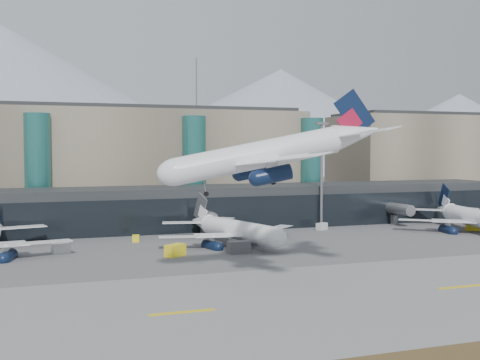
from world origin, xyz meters
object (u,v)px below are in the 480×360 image
Objects in this scene: veh_g at (252,233)px; jet_parked_mid at (230,223)px; veh_b at (136,238)px; veh_c at (239,247)px; veh_h at (175,250)px; lightmast_mid at (322,168)px; veh_a at (61,248)px; veh_e at (473,227)px; veh_d at (322,226)px; hero_jet at (279,145)px; jet_parked_right at (469,211)px.

jet_parked_mid is at bearing -88.65° from veh_g.
veh_b is 0.57× the size of veh_c.
veh_g is 0.65× the size of veh_h.
veh_h is (-42.36, -26.31, -13.37)m from lightmast_mid.
veh_a is 92.65m from veh_e.
veh_d is (29.09, 23.89, -0.31)m from veh_c.
hero_jet reaches higher than veh_c.
veh_c is (15.62, -20.10, 0.46)m from veh_b.
veh_g is (-21.15, -8.58, -13.70)m from lightmast_mid.
veh_h reaches higher than veh_g.
veh_h reaches higher than veh_e.
jet_parked_mid is (-28.65, -16.10, -10.31)m from lightmast_mid.
jet_parked_right is 62.59m from veh_c.
jet_parked_mid is 20.02m from veh_b.
jet_parked_mid is at bearing 78.97° from veh_c.
lightmast_mid is at bearing -69.68° from veh_b.
veh_c reaches higher than veh_h.
veh_c is 11.74m from veh_h.
jet_parked_mid is 11.83m from veh_c.
veh_g is (7.50, 7.51, -3.39)m from jet_parked_mid.
veh_b is (15.27, 9.19, -0.23)m from veh_a.
hero_jet is at bearing -152.48° from veh_d.
veh_a is at bearing -165.03° from lightmast_mid.
jet_parked_right is (63.31, 35.32, -15.29)m from hero_jet.
veh_g is at bearing -176.65° from veh_e.
jet_parked_mid is at bearing 175.73° from veh_d.
hero_jet is 30.04m from veh_c.
veh_a is at bearing 116.83° from veh_h.
hero_jet reaches higher than veh_g.
veh_b is at bearing -174.83° from veh_e.
veh_d is (-1.59, -3.47, -13.61)m from lightmast_mid.
lightmast_mid reaches higher than veh_d.
jet_parked_mid is at bearing -13.37° from veh_a.
veh_b is 0.82× the size of veh_e.
jet_parked_mid is at bearing -150.67° from lightmast_mid.
veh_a is 0.78× the size of veh_c.
jet_parked_mid is 33.07m from veh_a.
veh_b is 0.60× the size of veh_h.
jet_parked_right reaches higher than veh_g.
veh_a is 17.82m from veh_b.
jet_parked_right reaches higher than veh_b.
hero_jet is at bearing -139.67° from veh_e.
veh_d is at bearing -73.75° from veh_b.
veh_c is at bearing -138.26° from lightmast_mid.
veh_c is (1.94, 23.51, -18.60)m from hero_jet.
veh_c is at bearing -70.59° from veh_g.
veh_e is at bearing -51.06° from veh_d.
veh_h is (-9.75, 24.56, -18.67)m from hero_jet.
lightmast_mid reaches higher than veh_a.
jet_parked_mid is 59.35m from jet_parked_right.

